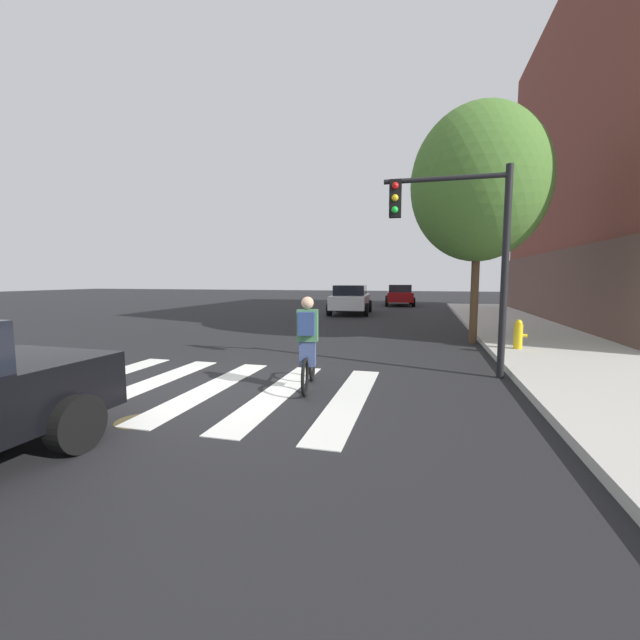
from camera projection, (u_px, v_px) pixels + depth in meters
name	position (u px, v px, depth m)	size (l,w,h in m)	color
ground_plane	(209.00, 389.00, 7.29)	(120.00, 120.00, 0.00)	black
crosswalk_stripes	(211.00, 388.00, 7.28)	(5.70, 4.08, 0.01)	silver
manhole_cover	(138.00, 421.00, 5.62)	(0.64, 0.64, 0.01)	#473D1E
sedan_mid	(351.00, 299.00, 22.77)	(2.48, 4.86, 1.64)	silver
sedan_far	(400.00, 295.00, 29.98)	(2.41, 4.63, 1.55)	maroon
cyclist	(308.00, 344.00, 7.12)	(0.39, 1.70, 1.69)	black
traffic_light_near	(462.00, 236.00, 7.99)	(2.47, 0.28, 4.20)	black
fire_hydrant	(518.00, 334.00, 10.54)	(0.33, 0.22, 0.78)	gold
street_tree_near	(479.00, 184.00, 11.94)	(4.02, 4.02, 7.15)	#4C3823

